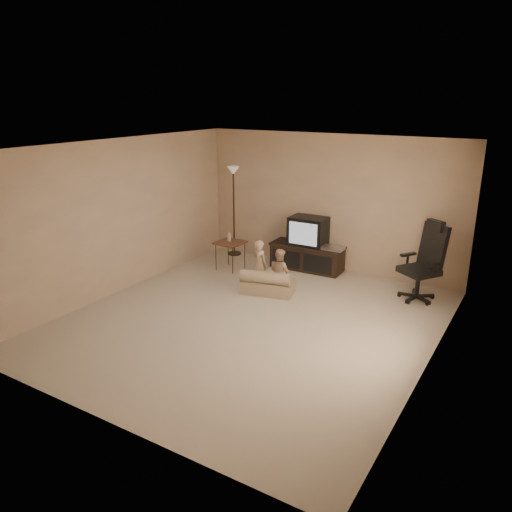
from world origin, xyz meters
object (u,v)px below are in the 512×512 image
Objects in this scene: office_chair at (423,272)px; child_sofa at (267,284)px; side_table at (230,243)px; toddler_left at (260,264)px; toddler_right at (280,271)px; tv_stand at (308,248)px; floor_lamp at (233,191)px.

office_chair reaches higher than child_sofa.
toddler_left is at bearing -29.31° from side_table.
toddler_right is (0.16, 0.12, 0.21)m from child_sofa.
tv_stand is 1.45m from side_table.
tv_stand is at bearing -1.97° from floor_lamp.
floor_lamp reaches higher than tv_stand.
side_table is at bearing 136.83° from child_sofa.
child_sofa is 0.38m from toddler_left.
office_chair is 0.71× the size of floor_lamp.
office_chair is 3.45m from side_table.
floor_lamp is 2.16m from toddler_left.
side_table is at bearing -60.92° from floor_lamp.
toddler_left reaches higher than toddler_right.
tv_stand is 0.78× the size of floor_lamp.
child_sofa is 0.30m from toddler_right.
tv_stand is 1.67× the size of toddler_left.
floor_lamp is 2.36× the size of toddler_right.
tv_stand is at bearing -64.18° from toddler_right.
side_table is 1.11m from toddler_left.
toddler_right is at bearing 23.27° from child_sofa.
toddler_left is (1.42, -1.36, -0.89)m from floor_lamp.
tv_stand is 1.47m from child_sofa.
side_table is 0.40× the size of floor_lamp.
side_table is at bearing -140.20° from office_chair.
toddler_left is at bearing -125.93° from office_chair.
tv_stand is 1.92m from floor_lamp.
floor_lamp is at bearing 176.44° from tv_stand.
side_table reaches higher than child_sofa.
side_table is (-3.43, -0.39, 0.06)m from office_chair.
child_sofa is (1.20, -0.69, -0.35)m from side_table.
side_table is 1.49m from toddler_right.
floor_lamp is 2.47m from toddler_right.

